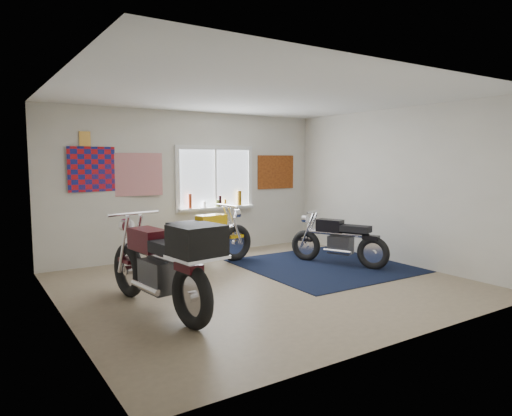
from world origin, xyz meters
TOP-DOWN VIEW (x-y plane):
  - ground at (0.00, 0.00)m, footprint 5.50×5.50m
  - room_shell at (0.00, 0.00)m, footprint 5.50×5.50m
  - navy_rug at (1.48, 0.40)m, footprint 2.54×2.64m
  - window_assembly at (0.50, 2.47)m, footprint 1.66×0.17m
  - oil_bottles at (0.57, 2.40)m, footprint 1.15×0.09m
  - flag_display at (-1.90, 2.48)m, footprint 1.60×0.10m
  - triumph_poster at (1.95, 2.48)m, footprint 0.90×0.03m
  - yellow_triumph at (-0.27, 1.50)m, footprint 2.05×0.61m
  - black_chrome_bike at (1.75, 0.33)m, footprint 0.86×1.68m
  - maroon_tourer at (-1.73, -0.45)m, footprint 0.81×2.27m

SIDE VIEW (x-z plane):
  - ground at x=0.00m, z-range 0.00..0.00m
  - navy_rug at x=1.48m, z-range 0.00..0.01m
  - black_chrome_bike at x=1.75m, z-range -0.06..0.86m
  - yellow_triumph at x=-0.27m, z-range -0.06..0.97m
  - maroon_tourer at x=-1.73m, z-range 0.02..1.17m
  - oil_bottles at x=0.57m, z-range 0.87..1.17m
  - window_assembly at x=0.50m, z-range 0.74..2.00m
  - triumph_poster at x=1.95m, z-range 1.20..1.90m
  - room_shell at x=0.00m, z-range -1.11..4.39m
  - flag_display at x=-1.90m, z-range 1.56..2.73m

